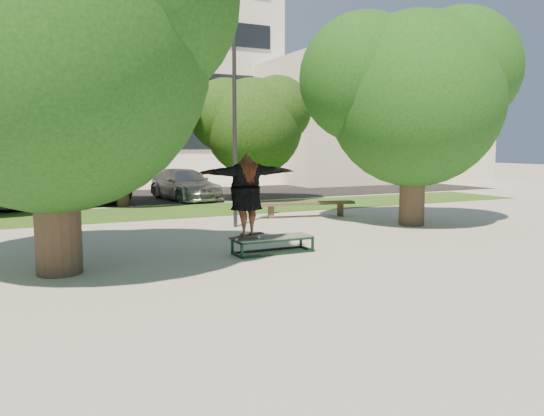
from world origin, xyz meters
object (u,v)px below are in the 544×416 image
grind_box (273,245)px  car_grey (86,182)px  bench (306,204)px  car_silver_a (6,188)px  car_silver_b (184,185)px  tree_left (43,33)px  tree_right (411,89)px  car_dark (71,187)px  lamppost (235,121)px

grind_box → car_grey: (-2.28, 14.43, 0.62)m
grind_box → bench: 6.25m
car_silver_a → car_silver_b: car_silver_a is taller
tree_left → car_grey: tree_left is taller
car_silver_a → tree_right: bearing=-35.2°
tree_right → car_grey: size_ratio=1.12×
tree_left → bench: (8.30, 4.91, -3.99)m
car_dark → car_silver_b: 4.82m
bench → car_grey: (-6.01, 9.42, 0.37)m
car_silver_a → car_dark: bearing=21.0°
car_grey → bench: bearing=-68.4°
tree_left → lamppost: tree_left is taller
grind_box → car_silver_b: 12.78m
car_grey → car_dark: bearing=-130.4°
tree_left → grind_box: bearing=-1.3°
grind_box → car_silver_b: car_silver_b is taller
grind_box → car_silver_b: bearing=82.1°
bench → car_grey: bearing=133.7°
tree_left → bench: tree_left is taller
lamppost → car_grey: bearing=106.1°
tree_left → car_silver_b: 14.54m
grind_box → bench: bearing=53.4°
lamppost → car_silver_a: bearing=126.0°
bench → lamppost: bearing=-150.4°
tree_right → car_silver_b: bearing=110.2°
car_dark → car_silver_b: car_dark is taller
tree_right → car_silver_a: (-11.10, 10.42, -3.32)m
tree_right → grind_box: 7.17m
grind_box → car_grey: car_grey is taller
lamppost → car_dark: size_ratio=1.43×
car_dark → tree_left: bearing=-104.3°
grind_box → car_dark: size_ratio=0.42×
tree_left → lamppost: (5.29, 3.91, -1.27)m
tree_right → car_grey: 15.02m
tree_left → tree_right: (10.21, 1.99, -0.33)m
tree_left → car_silver_b: tree_left is taller
lamppost → car_grey: 11.09m
car_silver_a → car_dark: (2.41, 0.56, -0.07)m
tree_right → lamppost: tree_right is taller
lamppost → car_silver_b: (1.03, 8.64, -2.46)m
tree_right → bench: bearing=123.2°
tree_left → tree_right: 10.41m
car_grey → car_silver_b: car_grey is taller
tree_right → car_silver_b: tree_right is taller
lamppost → car_dark: (-3.77, 9.06, -2.45)m
grind_box → lamppost: bearing=79.9°
car_grey → car_silver_b: 4.41m
car_grey → car_silver_b: bearing=-34.7°
bench → car_silver_a: bearing=151.9°
car_silver_a → bench: bearing=-31.3°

